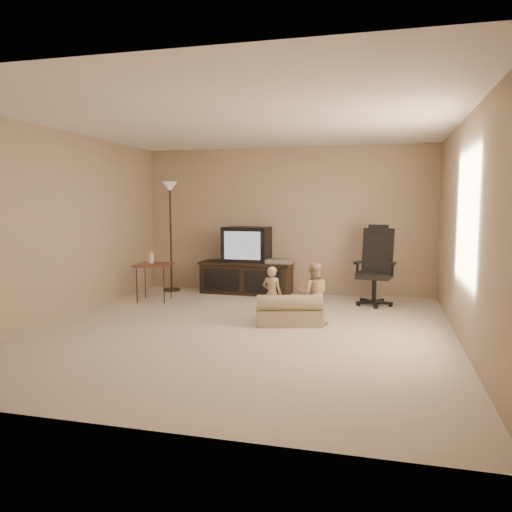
{
  "coord_description": "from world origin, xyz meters",
  "views": [
    {
      "loc": [
        1.65,
        -5.72,
        1.54
      ],
      "look_at": [
        0.02,
        0.6,
        0.86
      ],
      "focal_mm": 35.0,
      "sensor_mm": 36.0,
      "label": 1
    }
  ],
  "objects_px": {
    "tv_stand": "(247,266)",
    "toddler_right": "(313,294)",
    "child_sofa": "(289,312)",
    "side_table": "(154,265)",
    "floor_lamp": "(170,212)",
    "office_chair": "(375,276)",
    "toddler_left": "(272,294)"
  },
  "relations": [
    {
      "from": "child_sofa",
      "to": "toddler_right",
      "type": "height_order",
      "value": "toddler_right"
    },
    {
      "from": "side_table",
      "to": "floor_lamp",
      "type": "relative_size",
      "value": 0.42
    },
    {
      "from": "office_chair",
      "to": "toddler_right",
      "type": "height_order",
      "value": "office_chair"
    },
    {
      "from": "toddler_right",
      "to": "tv_stand",
      "type": "bearing_deg",
      "value": -62.21
    },
    {
      "from": "tv_stand",
      "to": "floor_lamp",
      "type": "relative_size",
      "value": 0.84
    },
    {
      "from": "toddler_left",
      "to": "toddler_right",
      "type": "relative_size",
      "value": 0.92
    },
    {
      "from": "tv_stand",
      "to": "toddler_left",
      "type": "bearing_deg",
      "value": -64.2
    },
    {
      "from": "office_chair",
      "to": "side_table",
      "type": "height_order",
      "value": "office_chair"
    },
    {
      "from": "floor_lamp",
      "to": "side_table",
      "type": "bearing_deg",
      "value": -82.84
    },
    {
      "from": "side_table",
      "to": "floor_lamp",
      "type": "bearing_deg",
      "value": 97.16
    },
    {
      "from": "tv_stand",
      "to": "side_table",
      "type": "bearing_deg",
      "value": -139.11
    },
    {
      "from": "toddler_left",
      "to": "side_table",
      "type": "bearing_deg",
      "value": -13.05
    },
    {
      "from": "floor_lamp",
      "to": "child_sofa",
      "type": "distance_m",
      "value": 3.41
    },
    {
      "from": "side_table",
      "to": "toddler_left",
      "type": "height_order",
      "value": "side_table"
    },
    {
      "from": "side_table",
      "to": "tv_stand",
      "type": "bearing_deg",
      "value": 39.28
    },
    {
      "from": "child_sofa",
      "to": "toddler_right",
      "type": "distance_m",
      "value": 0.39
    },
    {
      "from": "side_table",
      "to": "toddler_right",
      "type": "distance_m",
      "value": 2.83
    },
    {
      "from": "office_chair",
      "to": "toddler_right",
      "type": "xyz_separation_m",
      "value": [
        -0.74,
        -1.48,
        -0.04
      ]
    },
    {
      "from": "side_table",
      "to": "child_sofa",
      "type": "distance_m",
      "value": 2.62
    },
    {
      "from": "office_chair",
      "to": "floor_lamp",
      "type": "xyz_separation_m",
      "value": [
        -3.53,
        0.38,
        0.96
      ]
    },
    {
      "from": "office_chair",
      "to": "child_sofa",
      "type": "xyz_separation_m",
      "value": [
        -1.04,
        -1.59,
        -0.28
      ]
    },
    {
      "from": "tv_stand",
      "to": "child_sofa",
      "type": "relative_size",
      "value": 1.76
    },
    {
      "from": "tv_stand",
      "to": "side_table",
      "type": "distance_m",
      "value": 1.62
    },
    {
      "from": "office_chair",
      "to": "child_sofa",
      "type": "bearing_deg",
      "value": -113.27
    },
    {
      "from": "tv_stand",
      "to": "child_sofa",
      "type": "bearing_deg",
      "value": -59.84
    },
    {
      "from": "tv_stand",
      "to": "child_sofa",
      "type": "distance_m",
      "value": 2.37
    },
    {
      "from": "office_chair",
      "to": "toddler_left",
      "type": "bearing_deg",
      "value": -120.9
    },
    {
      "from": "tv_stand",
      "to": "floor_lamp",
      "type": "xyz_separation_m",
      "value": [
        -1.37,
        -0.09,
        0.93
      ]
    },
    {
      "from": "tv_stand",
      "to": "toddler_right",
      "type": "relative_size",
      "value": 2.03
    },
    {
      "from": "office_chair",
      "to": "floor_lamp",
      "type": "bearing_deg",
      "value": -176.12
    },
    {
      "from": "floor_lamp",
      "to": "child_sofa",
      "type": "xyz_separation_m",
      "value": [
        2.49,
        -1.97,
        -1.24
      ]
    },
    {
      "from": "office_chair",
      "to": "toddler_left",
      "type": "relative_size",
      "value": 1.67
    }
  ]
}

